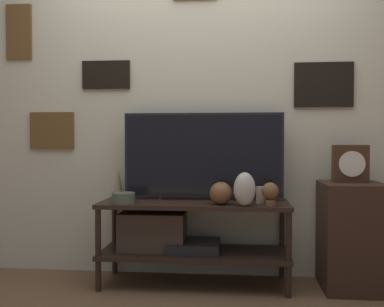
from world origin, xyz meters
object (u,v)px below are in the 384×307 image
vase_slim_bronze (118,183)px  mantel_clock (350,164)px  vase_wide_bowl (124,198)px  vase_urn_stoneware (245,189)px  vase_round_glass (221,193)px  decorative_bust (270,193)px  television (203,155)px  candle_jar (262,195)px

vase_slim_bronze → mantel_clock: (1.69, -0.13, 0.16)m
vase_wide_bowl → vase_urn_stoneware: bearing=-2.4°
vase_round_glass → vase_slim_bronze: bearing=158.4°
vase_round_glass → decorative_bust: bearing=-5.6°
vase_round_glass → vase_slim_bronze: size_ratio=0.70×
television → mantel_clock: size_ratio=4.45×
vase_slim_bronze → television: bearing=-7.9°
vase_round_glass → vase_wide_bowl: (-0.67, -0.02, -0.04)m
vase_round_glass → mantel_clock: size_ratio=0.59×
candle_jar → mantel_clock: 0.66m
decorative_bust → mantel_clock: bearing=21.0°
vase_wide_bowl → mantel_clock: (1.56, 0.21, 0.23)m
vase_wide_bowl → candle_jar: (0.95, 0.10, 0.02)m
vase_wide_bowl → vase_round_glass: bearing=2.1°
decorative_bust → candle_jar: bearing=114.2°
decorative_bust → vase_urn_stoneware: bearing=-170.9°
vase_round_glass → mantel_clock: 0.93m
television → vase_wide_bowl: (-0.53, -0.25, -0.29)m
vase_round_glass → candle_jar: bearing=15.0°
mantel_clock → candle_jar: bearing=-169.8°
television → vase_slim_bronze: television is taller
candle_jar → vase_wide_bowl: bearing=-174.0°
vase_wide_bowl → vase_urn_stoneware: 0.83m
vase_wide_bowl → mantel_clock: mantel_clock is taller
vase_round_glass → candle_jar: vase_round_glass is taller
vase_round_glass → vase_wide_bowl: bearing=-177.9°
vase_wide_bowl → vase_slim_bronze: bearing=110.5°
vase_wide_bowl → television: bearing=25.1°
vase_wide_bowl → decorative_bust: 0.99m
vase_slim_bronze → vase_urn_stoneware: vase_urn_stoneware is taller
television → mantel_clock: television is taller
vase_round_glass → vase_slim_bronze: vase_slim_bronze is taller
vase_wide_bowl → mantel_clock: bearing=7.7°
candle_jar → decorative_bust: size_ratio=0.74×
decorative_bust → vase_slim_bronze: bearing=162.8°
vase_slim_bronze → candle_jar: 1.10m
candle_jar → television: bearing=160.2°
television → vase_urn_stoneware: (0.30, -0.28, -0.21)m
vase_wide_bowl → candle_jar: bearing=6.0°
vase_urn_stoneware → mantel_clock: size_ratio=0.86×
vase_urn_stoneware → candle_jar: vase_urn_stoneware is taller
vase_slim_bronze → decorative_bust: bearing=-17.2°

